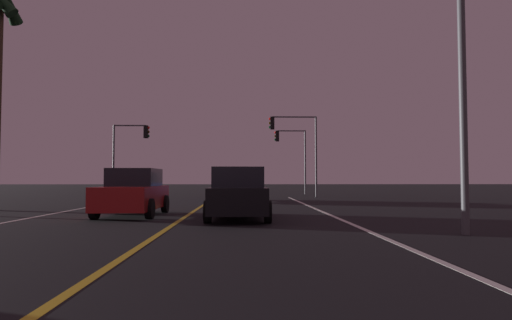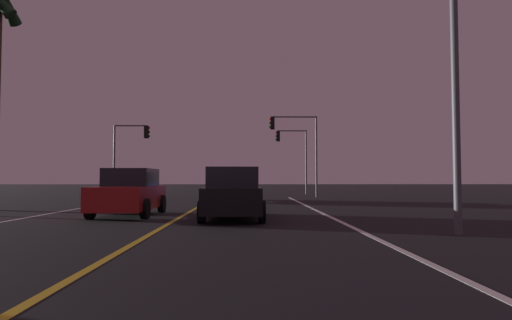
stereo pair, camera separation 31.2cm
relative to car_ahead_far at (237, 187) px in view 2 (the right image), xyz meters
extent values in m
cube|color=silver|center=(3.51, -13.70, -0.82)|extent=(0.16, 37.31, 0.01)
cube|color=gold|center=(-1.70, -13.70, -0.82)|extent=(0.16, 37.31, 0.01)
cylinder|color=black|center=(-0.90, 1.41, -0.48)|extent=(0.22, 0.68, 0.68)
cylinder|color=black|center=(0.90, 1.41, -0.48)|extent=(0.22, 0.68, 0.68)
cylinder|color=black|center=(-0.90, -1.29, -0.48)|extent=(0.22, 0.68, 0.68)
cylinder|color=black|center=(0.90, -1.29, -0.48)|extent=(0.22, 0.68, 0.68)
cube|color=navy|center=(0.00, 0.06, -0.16)|extent=(1.80, 4.30, 0.80)
cube|color=black|center=(0.00, -0.19, 0.56)|extent=(1.60, 2.10, 0.64)
cube|color=red|center=(-0.60, -2.04, -0.06)|extent=(0.24, 0.08, 0.16)
cube|color=red|center=(0.60, -2.04, -0.06)|extent=(0.24, 0.08, 0.16)
cylinder|color=black|center=(-2.74, -10.95, -0.48)|extent=(0.22, 0.68, 0.68)
cylinder|color=black|center=(-4.54, -10.95, -0.48)|extent=(0.22, 0.68, 0.68)
cylinder|color=black|center=(-2.74, -8.25, -0.48)|extent=(0.22, 0.68, 0.68)
cylinder|color=black|center=(-4.54, -8.25, -0.48)|extent=(0.22, 0.68, 0.68)
cube|color=maroon|center=(-3.64, -9.60, -0.16)|extent=(1.80, 4.30, 0.80)
cube|color=black|center=(-3.64, -9.35, 0.56)|extent=(1.60, 2.10, 0.64)
cube|color=red|center=(-3.04, -7.50, -0.06)|extent=(0.24, 0.08, 0.16)
cube|color=red|center=(-4.24, -7.50, -0.06)|extent=(0.24, 0.08, 0.16)
cylinder|color=black|center=(-0.74, -9.57, -0.48)|extent=(0.22, 0.68, 0.68)
cylinder|color=black|center=(1.06, -9.57, -0.48)|extent=(0.22, 0.68, 0.68)
cylinder|color=black|center=(-0.74, -12.27, -0.48)|extent=(0.22, 0.68, 0.68)
cylinder|color=black|center=(1.06, -12.27, -0.48)|extent=(0.22, 0.68, 0.68)
cube|color=black|center=(0.16, -10.92, -0.16)|extent=(1.80, 4.30, 0.80)
cube|color=black|center=(0.16, -11.17, 0.56)|extent=(1.60, 2.10, 0.64)
cube|color=red|center=(-0.44, -13.02, -0.06)|extent=(0.24, 0.08, 0.16)
cube|color=red|center=(0.76, -13.02, -0.06)|extent=(0.24, 0.08, 0.16)
cylinder|color=#4C4C51|center=(5.55, 5.46, 2.10)|extent=(0.14, 0.14, 5.84)
cylinder|color=#4C4C51|center=(3.97, 5.46, 4.96)|extent=(3.16, 0.10, 0.10)
cube|color=black|center=(2.39, 5.46, 4.51)|extent=(0.28, 0.36, 0.90)
sphere|color=red|center=(2.23, 5.46, 4.81)|extent=(0.20, 0.20, 0.20)
sphere|color=#3C2706|center=(2.23, 5.46, 4.51)|extent=(0.20, 0.20, 0.20)
sphere|color=#063816|center=(2.23, 5.46, 4.21)|extent=(0.20, 0.20, 0.20)
cylinder|color=#4C4C51|center=(-8.94, 5.46, 1.76)|extent=(0.14, 0.14, 5.17)
cylinder|color=#4C4C51|center=(-7.81, 5.46, 4.30)|extent=(2.28, 0.10, 0.10)
cube|color=black|center=(-6.67, 5.46, 3.85)|extent=(0.28, 0.36, 0.90)
sphere|color=red|center=(-6.51, 5.46, 4.15)|extent=(0.20, 0.20, 0.20)
sphere|color=#3C2706|center=(-6.51, 5.46, 3.85)|extent=(0.20, 0.20, 0.20)
sphere|color=#063816|center=(-6.51, 5.46, 3.55)|extent=(0.20, 0.20, 0.20)
cylinder|color=#4C4C51|center=(5.55, 10.96, 1.90)|extent=(0.14, 0.14, 5.44)
cylinder|color=#4C4C51|center=(4.37, 10.96, 4.57)|extent=(2.37, 0.10, 0.10)
cube|color=black|center=(3.18, 10.96, 4.12)|extent=(0.28, 0.36, 0.90)
sphere|color=red|center=(3.02, 10.96, 4.42)|extent=(0.20, 0.20, 0.20)
sphere|color=#3C2706|center=(3.02, 10.96, 4.12)|extent=(0.20, 0.20, 0.20)
sphere|color=#063816|center=(3.02, 10.96, 3.82)|extent=(0.20, 0.20, 0.20)
cylinder|color=#4C4C51|center=(5.63, -15.03, 3.30)|extent=(0.18, 0.18, 8.25)
cone|color=#19381E|center=(-10.11, -6.61, 8.22)|extent=(1.92, 0.60, 1.89)
camera|label=1|loc=(0.35, -25.07, 0.52)|focal=29.89mm
camera|label=2|loc=(0.66, -25.07, 0.52)|focal=29.89mm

